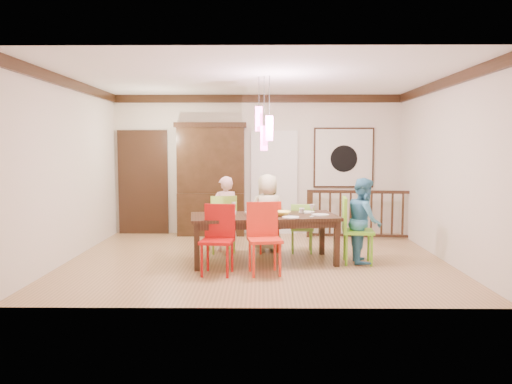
{
  "coord_description": "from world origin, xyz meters",
  "views": [
    {
      "loc": [
        0.07,
        -7.97,
        1.79
      ],
      "look_at": [
        -0.01,
        0.12,
        1.08
      ],
      "focal_mm": 35.0,
      "sensor_mm": 36.0,
      "label": 1
    }
  ],
  "objects_px": {
    "chair_end_right": "(358,226)",
    "person_far_left": "(225,214)",
    "china_hutch": "(211,179)",
    "chair_far_left": "(221,219)",
    "balustrade": "(361,213)",
    "person_end_right": "(364,220)",
    "person_far_mid": "(268,213)",
    "dining_table": "(264,220)"
  },
  "relations": [
    {
      "from": "chair_far_left",
      "to": "person_far_left",
      "type": "xyz_separation_m",
      "value": [
        0.07,
        0.1,
        0.09
      ]
    },
    {
      "from": "chair_far_left",
      "to": "china_hutch",
      "type": "bearing_deg",
      "value": -96.94
    },
    {
      "from": "dining_table",
      "to": "chair_end_right",
      "type": "bearing_deg",
      "value": -10.37
    },
    {
      "from": "person_end_right",
      "to": "person_far_left",
      "type": "bearing_deg",
      "value": 71.6
    },
    {
      "from": "chair_end_right",
      "to": "balustrade",
      "type": "xyz_separation_m",
      "value": [
        0.49,
        2.23,
        -0.09
      ]
    },
    {
      "from": "china_hutch",
      "to": "person_end_right",
      "type": "relative_size",
      "value": 1.73
    },
    {
      "from": "chair_far_left",
      "to": "balustrade",
      "type": "height_order",
      "value": "chair_far_left"
    },
    {
      "from": "chair_end_right",
      "to": "china_hutch",
      "type": "distance_m",
      "value": 3.66
    },
    {
      "from": "chair_far_left",
      "to": "dining_table",
      "type": "bearing_deg",
      "value": 115.7
    },
    {
      "from": "dining_table",
      "to": "balustrade",
      "type": "xyz_separation_m",
      "value": [
        1.96,
        2.16,
        -0.17
      ]
    },
    {
      "from": "dining_table",
      "to": "balustrade",
      "type": "height_order",
      "value": "balustrade"
    },
    {
      "from": "chair_end_right",
      "to": "person_far_left",
      "type": "relative_size",
      "value": 0.79
    },
    {
      "from": "china_hutch",
      "to": "person_far_mid",
      "type": "bearing_deg",
      "value": -55.38
    },
    {
      "from": "chair_far_left",
      "to": "person_end_right",
      "type": "height_order",
      "value": "person_end_right"
    },
    {
      "from": "chair_end_right",
      "to": "person_end_right",
      "type": "bearing_deg",
      "value": -49.98
    },
    {
      "from": "chair_end_right",
      "to": "balustrade",
      "type": "relative_size",
      "value": 0.48
    },
    {
      "from": "dining_table",
      "to": "china_hutch",
      "type": "distance_m",
      "value": 2.77
    },
    {
      "from": "balustrade",
      "to": "person_far_mid",
      "type": "distance_m",
      "value": 2.3
    },
    {
      "from": "chair_far_left",
      "to": "balustrade",
      "type": "relative_size",
      "value": 0.46
    },
    {
      "from": "china_hutch",
      "to": "person_far_left",
      "type": "xyz_separation_m",
      "value": [
        0.4,
        -1.64,
        -0.51
      ]
    },
    {
      "from": "dining_table",
      "to": "balustrade",
      "type": "bearing_deg",
      "value": 40.02
    },
    {
      "from": "china_hutch",
      "to": "balustrade",
      "type": "height_order",
      "value": "china_hutch"
    },
    {
      "from": "person_far_mid",
      "to": "person_far_left",
      "type": "bearing_deg",
      "value": -20.83
    },
    {
      "from": "person_end_right",
      "to": "balustrade",
      "type": "bearing_deg",
      "value": -7.45
    },
    {
      "from": "china_hutch",
      "to": "person_end_right",
      "type": "distance_m",
      "value": 3.67
    },
    {
      "from": "balustrade",
      "to": "person_far_mid",
      "type": "relative_size",
      "value": 1.6
    },
    {
      "from": "china_hutch",
      "to": "person_far_left",
      "type": "relative_size",
      "value": 1.77
    },
    {
      "from": "chair_end_right",
      "to": "chair_far_left",
      "type": "bearing_deg",
      "value": 74.49
    },
    {
      "from": "person_end_right",
      "to": "china_hutch",
      "type": "bearing_deg",
      "value": 49.3
    },
    {
      "from": "dining_table",
      "to": "person_far_left",
      "type": "distance_m",
      "value": 1.1
    },
    {
      "from": "dining_table",
      "to": "chair_far_left",
      "type": "relative_size",
      "value": 2.4
    },
    {
      "from": "person_far_left",
      "to": "person_end_right",
      "type": "relative_size",
      "value": 0.98
    },
    {
      "from": "chair_end_right",
      "to": "person_far_left",
      "type": "xyz_separation_m",
      "value": [
        -2.14,
        0.94,
        0.06
      ]
    },
    {
      "from": "person_far_left",
      "to": "china_hutch",
      "type": "bearing_deg",
      "value": -94.56
    },
    {
      "from": "balustrade",
      "to": "person_end_right",
      "type": "xyz_separation_m",
      "value": [
        -0.38,
        -2.15,
        0.17
      ]
    },
    {
      "from": "dining_table",
      "to": "chair_end_right",
      "type": "height_order",
      "value": "chair_end_right"
    },
    {
      "from": "dining_table",
      "to": "person_far_mid",
      "type": "height_order",
      "value": "person_far_mid"
    },
    {
      "from": "chair_end_right",
      "to": "person_far_left",
      "type": "bearing_deg",
      "value": 71.63
    },
    {
      "from": "chair_far_left",
      "to": "chair_end_right",
      "type": "distance_m",
      "value": 2.36
    },
    {
      "from": "dining_table",
      "to": "person_end_right",
      "type": "bearing_deg",
      "value": -7.55
    },
    {
      "from": "chair_end_right",
      "to": "china_hutch",
      "type": "bearing_deg",
      "value": 49.94
    },
    {
      "from": "dining_table",
      "to": "china_hutch",
      "type": "height_order",
      "value": "china_hutch"
    }
  ]
}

